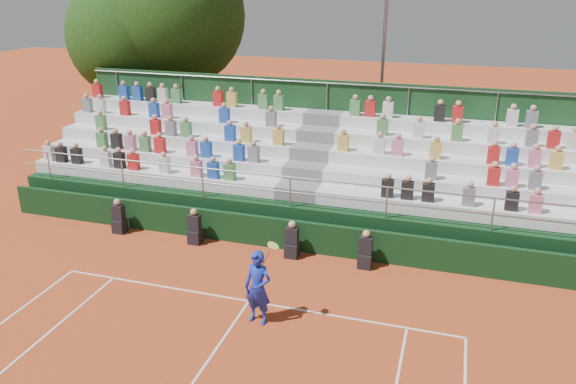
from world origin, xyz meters
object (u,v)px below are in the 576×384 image
(tennis_player, at_px, (258,288))
(tree_west, at_px, (131,37))
(floodlight_mast, at_px, (383,57))
(tree_east, at_px, (173,15))

(tennis_player, xyz_separation_m, tree_west, (-10.55, 12.17, 4.44))
(tree_west, height_order, floodlight_mast, tree_west)
(floodlight_mast, bearing_deg, tennis_player, -93.62)
(tennis_player, relative_size, tree_west, 0.27)
(tree_east, xyz_separation_m, floodlight_mast, (9.60, 0.68, -1.59))
(tennis_player, distance_m, tree_east, 16.52)
(tennis_player, bearing_deg, floodlight_mast, 86.38)
(tennis_player, bearing_deg, tree_west, 130.92)
(tennis_player, height_order, tree_west, tree_west)
(tennis_player, relative_size, floodlight_mast, 0.27)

